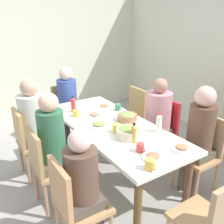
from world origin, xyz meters
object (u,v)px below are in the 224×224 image
object	(u,v)px
plate_0	(99,125)
bottle_1	(159,123)
bowl_0	(129,132)
bowl_1	(127,117)
chair_0	(132,114)
chair_2	(47,165)
person_2	(54,143)
person_6	(83,182)
plate_2	(182,148)
cup_1	(76,113)
plate_4	(154,156)
cup_2	(118,107)
person_1	(158,115)
chair_3	(211,220)
chair_7	(202,150)
bottle_0	(73,105)
plate_3	(95,115)
cup_3	(116,128)
chair_4	(66,110)
person_4	(68,98)
plate_1	(105,106)
person_7	(200,132)
person_5	(34,119)
cup_0	(150,164)
chair_5	(29,139)
cup_4	(140,148)
dining_table	(112,131)
bottle_2	(134,133)
chair_6	(74,203)

from	to	relation	value
plate_0	bottle_1	distance (m)	0.66
bowl_0	bowl_1	bearing A→B (deg)	146.28
chair_0	chair_2	distance (m)	1.71
person_2	person_6	world-z (taller)	person_2
plate_2	cup_1	world-z (taller)	cup_1
plate_4	cup_2	distance (m)	1.20
plate_4	cup_1	bearing A→B (deg)	-172.53
person_1	chair_3	bearing A→B (deg)	-27.12
chair_7	bottle_0	world-z (taller)	bottle_0
plate_3	cup_3	distance (m)	0.52
chair_4	person_4	bearing A→B (deg)	0.00
plate_1	cup_2	bearing A→B (deg)	24.21
person_7	plate_3	world-z (taller)	person_7
person_5	bowl_0	distance (m)	1.22
bowl_0	person_4	bearing A→B (deg)	178.90
bowl_1	bottle_0	bearing A→B (deg)	-145.79
chair_7	plate_2	xyz separation A→B (m)	(0.17, -0.55, 0.27)
chair_0	cup_0	bearing A→B (deg)	-32.86
person_4	bowl_0	size ratio (longest dim) A/B	4.76
person_2	person_7	world-z (taller)	person_7
plate_1	person_1	bearing A→B (deg)	41.83
person_6	plate_0	bearing A→B (deg)	141.96
plate_4	bottle_0	world-z (taller)	bottle_0
cup_2	person_1	bearing A→B (deg)	48.97
bowl_1	plate_3	bearing A→B (deg)	-142.65
chair_4	bottle_1	world-z (taller)	bottle_1
plate_3	cup_1	bearing A→B (deg)	-119.44
plate_2	chair_5	bearing A→B (deg)	-145.23
chair_7	cup_4	xyz separation A→B (m)	(-0.01, -0.90, 0.30)
cup_4	person_5	bearing A→B (deg)	-155.85
plate_4	bowl_1	world-z (taller)	bowl_1
person_1	plate_3	size ratio (longest dim) A/B	5.37
bowl_1	chair_2	bearing A→B (deg)	-90.37
cup_0	person_6	bearing A→B (deg)	-117.49
plate_1	cup_4	bearing A→B (deg)	-15.80
plate_3	cup_2	size ratio (longest dim) A/B	1.98
chair_5	person_5	world-z (taller)	person_5
bottle_1	person_6	bearing A→B (deg)	-77.33
person_4	cup_1	world-z (taller)	person_4
chair_5	plate_1	world-z (taller)	chair_5
person_7	plate_1	size ratio (longest dim) A/B	5.64
chair_0	dining_table	bearing A→B (deg)	-50.22
plate_1	plate_4	world-z (taller)	same
person_1	person_7	world-z (taller)	person_7
cup_1	bottle_0	world-z (taller)	bottle_0
dining_table	bottle_2	world-z (taller)	bottle_2
cup_0	plate_3	bearing A→B (deg)	171.91
person_5	chair_6	distance (m)	1.34
cup_1	chair_7	bearing A→B (deg)	43.29
person_4	person_7	xyz separation A→B (m)	(1.93, 0.70, 0.03)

